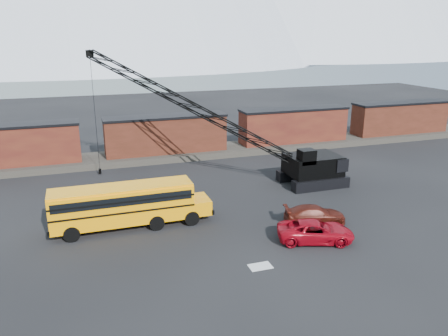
# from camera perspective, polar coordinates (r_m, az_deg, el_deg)

# --- Properties ---
(ground) EXTENTS (160.00, 160.00, 0.00)m
(ground) POSITION_cam_1_polar(r_m,az_deg,el_deg) (30.41, 0.88, -9.33)
(ground) COLOR black
(ground) RESTS_ON ground
(gravel_berm) EXTENTS (120.00, 5.00, 0.70)m
(gravel_berm) POSITION_cam_1_polar(r_m,az_deg,el_deg) (50.29, -7.49, 1.74)
(gravel_berm) COLOR #443F38
(gravel_berm) RESTS_ON ground
(boxcar_west_near) EXTENTS (13.70, 3.10, 4.17)m
(boxcar_west_near) POSITION_cam_1_polar(r_m,az_deg,el_deg) (49.35, -26.14, 2.71)
(boxcar_west_near) COLOR #431513
(boxcar_west_near) RESTS_ON gravel_berm
(boxcar_mid) EXTENTS (13.70, 3.10, 4.17)m
(boxcar_mid) POSITION_cam_1_polar(r_m,az_deg,el_deg) (49.71, -7.59, 4.42)
(boxcar_mid) COLOR #552318
(boxcar_mid) RESTS_ON gravel_berm
(boxcar_east_near) EXTENTS (13.70, 3.10, 4.17)m
(boxcar_east_near) POSITION_cam_1_polar(r_m,az_deg,el_deg) (54.94, 9.07, 5.57)
(boxcar_east_near) COLOR #431513
(boxcar_east_near) RESTS_ON gravel_berm
(boxcar_east_far) EXTENTS (13.70, 3.10, 4.17)m
(boxcar_east_far) POSITION_cam_1_polar(r_m,az_deg,el_deg) (63.86, 22.00, 6.14)
(boxcar_east_far) COLOR #552318
(boxcar_east_far) RESTS_ON gravel_berm
(snow_patch) EXTENTS (1.40, 0.90, 0.02)m
(snow_patch) POSITION_cam_1_polar(r_m,az_deg,el_deg) (27.29, 4.76, -12.68)
(snow_patch) COLOR silver
(snow_patch) RESTS_ON ground
(school_bus) EXTENTS (11.65, 2.65, 3.19)m
(school_bus) POSITION_cam_1_polar(r_m,az_deg,el_deg) (32.32, -12.49, -4.63)
(school_bus) COLOR #FF9C05
(school_bus) RESTS_ON ground
(red_pickup) EXTENTS (5.65, 3.92, 1.43)m
(red_pickup) POSITION_cam_1_polar(r_m,az_deg,el_deg) (30.57, 11.87, -8.08)
(red_pickup) COLOR #A60817
(red_pickup) RESTS_ON ground
(maroon_suv) EXTENTS (4.88, 2.90, 1.32)m
(maroon_suv) POSITION_cam_1_polar(r_m,az_deg,el_deg) (33.39, 11.77, -5.97)
(maroon_suv) COLOR #4C150D
(maroon_suv) RESTS_ON ground
(crawler_crane) EXTENTS (22.04, 11.92, 12.33)m
(crawler_crane) POSITION_cam_1_polar(r_m,az_deg,el_deg) (40.78, -4.08, 7.92)
(crawler_crane) COLOR black
(crawler_crane) RESTS_ON ground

